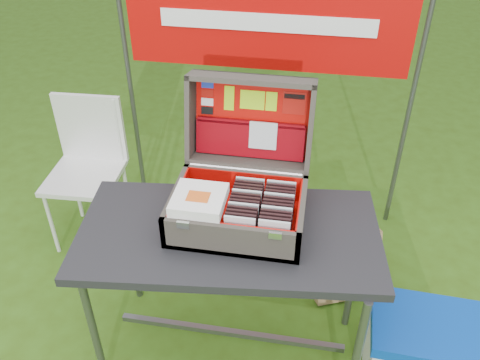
% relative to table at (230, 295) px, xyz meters
% --- Properties ---
extents(ground, '(80.00, 80.00, 0.00)m').
position_rel_table_xyz_m(ground, '(-0.01, 0.08, -0.40)').
color(ground, '#314F10').
rests_on(ground, ground).
extents(table, '(1.34, 0.77, 0.80)m').
position_rel_table_xyz_m(table, '(0.00, 0.00, 0.00)').
color(table, black).
rests_on(table, ground).
extents(table_top, '(1.34, 0.77, 0.04)m').
position_rel_table_xyz_m(table_top, '(0.00, 0.00, 0.38)').
color(table_top, black).
rests_on(table_top, ground).
extents(table_leg_fl, '(0.04, 0.04, 0.76)m').
position_rel_table_xyz_m(table_leg_fl, '(-0.58, -0.26, -0.02)').
color(table_leg_fl, '#59595B').
rests_on(table_leg_fl, ground).
extents(table_leg_bl, '(0.04, 0.04, 0.76)m').
position_rel_table_xyz_m(table_leg_bl, '(-0.58, 0.26, -0.02)').
color(table_leg_bl, '#59595B').
rests_on(table_leg_bl, ground).
extents(table_leg_br, '(0.04, 0.04, 0.76)m').
position_rel_table_xyz_m(table_leg_br, '(0.58, 0.26, -0.02)').
color(table_leg_br, '#59595B').
rests_on(table_leg_br, ground).
extents(table_brace, '(1.13, 0.03, 0.03)m').
position_rel_table_xyz_m(table_brace, '(0.00, -0.00, -0.28)').
color(table_brace, '#59595B').
rests_on(table_brace, ground).
extents(suitcase, '(0.56, 0.56, 0.52)m').
position_rel_table_xyz_m(suitcase, '(0.03, 0.11, 0.66)').
color(suitcase, '#464239').
rests_on(suitcase, table).
extents(suitcase_base_bottom, '(0.56, 0.40, 0.02)m').
position_rel_table_xyz_m(suitcase_base_bottom, '(0.03, 0.05, 0.41)').
color(suitcase_base_bottom, '#464239').
rests_on(suitcase_base_bottom, table_top).
extents(suitcase_base_wall_front, '(0.56, 0.02, 0.15)m').
position_rel_table_xyz_m(suitcase_base_wall_front, '(0.03, -0.14, 0.47)').
color(suitcase_base_wall_front, '#464239').
rests_on(suitcase_base_wall_front, table_top).
extents(suitcase_base_wall_back, '(0.56, 0.02, 0.15)m').
position_rel_table_xyz_m(suitcase_base_wall_back, '(0.03, 0.23, 0.47)').
color(suitcase_base_wall_back, '#464239').
rests_on(suitcase_base_wall_back, table_top).
extents(suitcase_base_wall_left, '(0.02, 0.40, 0.15)m').
position_rel_table_xyz_m(suitcase_base_wall_left, '(-0.24, 0.05, 0.47)').
color(suitcase_base_wall_left, '#464239').
rests_on(suitcase_base_wall_left, table_top).
extents(suitcase_base_wall_right, '(0.02, 0.40, 0.15)m').
position_rel_table_xyz_m(suitcase_base_wall_right, '(0.30, 0.05, 0.47)').
color(suitcase_base_wall_right, '#464239').
rests_on(suitcase_base_wall_right, table_top).
extents(suitcase_liner_floor, '(0.51, 0.35, 0.01)m').
position_rel_table_xyz_m(suitcase_liner_floor, '(0.03, 0.05, 0.42)').
color(suitcase_liner_floor, '#D40304').
rests_on(suitcase_liner_floor, suitcase_base_bottom).
extents(suitcase_latch_left, '(0.05, 0.01, 0.03)m').
position_rel_table_xyz_m(suitcase_latch_left, '(-0.15, -0.15, 0.54)').
color(suitcase_latch_left, silver).
rests_on(suitcase_latch_left, suitcase_base_wall_front).
extents(suitcase_latch_right, '(0.05, 0.01, 0.03)m').
position_rel_table_xyz_m(suitcase_latch_right, '(0.21, -0.15, 0.54)').
color(suitcase_latch_right, silver).
rests_on(suitcase_latch_right, suitcase_base_wall_front).
extents(suitcase_hinge, '(0.50, 0.02, 0.02)m').
position_rel_table_xyz_m(suitcase_hinge, '(0.03, 0.25, 0.55)').
color(suitcase_hinge, silver).
rests_on(suitcase_hinge, suitcase_base_wall_back).
extents(suitcase_lid_back, '(0.56, 0.11, 0.39)m').
position_rel_table_xyz_m(suitcase_lid_back, '(0.03, 0.42, 0.71)').
color(suitcase_lid_back, '#464239').
rests_on(suitcase_lid_back, suitcase_base_wall_back).
extents(suitcase_lid_rim_far, '(0.56, 0.15, 0.05)m').
position_rel_table_xyz_m(suitcase_lid_rim_far, '(0.03, 0.40, 0.91)').
color(suitcase_lid_rim_far, '#464239').
rests_on(suitcase_lid_rim_far, suitcase_lid_back).
extents(suitcase_lid_rim_near, '(0.56, 0.15, 0.05)m').
position_rel_table_xyz_m(suitcase_lid_rim_near, '(0.03, 0.32, 0.54)').
color(suitcase_lid_rim_near, '#464239').
rests_on(suitcase_lid_rim_near, suitcase_lid_back).
extents(suitcase_lid_rim_left, '(0.02, 0.23, 0.42)m').
position_rel_table_xyz_m(suitcase_lid_rim_left, '(-0.24, 0.36, 0.73)').
color(suitcase_lid_rim_left, '#464239').
rests_on(suitcase_lid_rim_left, suitcase_lid_back).
extents(suitcase_lid_rim_right, '(0.02, 0.23, 0.42)m').
position_rel_table_xyz_m(suitcase_lid_rim_right, '(0.30, 0.36, 0.73)').
color(suitcase_lid_rim_right, '#464239').
rests_on(suitcase_lid_rim_right, suitcase_lid_back).
extents(suitcase_lid_liner, '(0.51, 0.08, 0.34)m').
position_rel_table_xyz_m(suitcase_lid_liner, '(0.03, 0.41, 0.72)').
color(suitcase_lid_liner, '#D40304').
rests_on(suitcase_lid_liner, suitcase_lid_back).
extents(suitcase_liner_wall_front, '(0.51, 0.01, 0.13)m').
position_rel_table_xyz_m(suitcase_liner_wall_front, '(0.03, -0.13, 0.48)').
color(suitcase_liner_wall_front, '#D40304').
rests_on(suitcase_liner_wall_front, suitcase_base_bottom).
extents(suitcase_liner_wall_back, '(0.51, 0.01, 0.13)m').
position_rel_table_xyz_m(suitcase_liner_wall_back, '(0.03, 0.22, 0.48)').
color(suitcase_liner_wall_back, '#D40304').
rests_on(suitcase_liner_wall_back, suitcase_base_bottom).
extents(suitcase_liner_wall_left, '(0.01, 0.35, 0.13)m').
position_rel_table_xyz_m(suitcase_liner_wall_left, '(-0.22, 0.05, 0.48)').
color(suitcase_liner_wall_left, '#D40304').
rests_on(suitcase_liner_wall_left, suitcase_base_bottom).
extents(suitcase_liner_wall_right, '(0.01, 0.35, 0.13)m').
position_rel_table_xyz_m(suitcase_liner_wall_right, '(0.28, 0.05, 0.48)').
color(suitcase_liner_wall_right, '#D40304').
rests_on(suitcase_liner_wall_right, suitcase_base_bottom).
extents(suitcase_lid_pocket, '(0.49, 0.07, 0.16)m').
position_rel_table_xyz_m(suitcase_lid_pocket, '(0.03, 0.37, 0.63)').
color(suitcase_lid_pocket, '#74020A').
rests_on(suitcase_lid_pocket, suitcase_lid_liner).
extents(suitcase_pocket_edge, '(0.48, 0.02, 0.02)m').
position_rel_table_xyz_m(suitcase_pocket_edge, '(0.03, 0.38, 0.71)').
color(suitcase_pocket_edge, '#74020A').
rests_on(suitcase_pocket_edge, suitcase_lid_pocket).
extents(suitcase_pocket_cd, '(0.12, 0.04, 0.12)m').
position_rel_table_xyz_m(suitcase_pocket_cd, '(0.09, 0.36, 0.66)').
color(suitcase_pocket_cd, silver).
rests_on(suitcase_pocket_cd, suitcase_lid_pocket).
extents(lid_sticker_cc_a, '(0.05, 0.01, 0.03)m').
position_rel_table_xyz_m(lid_sticker_cc_a, '(-0.17, 0.44, 0.86)').
color(lid_sticker_cc_a, '#1933B2').
rests_on(lid_sticker_cc_a, suitcase_lid_liner).
extents(lid_sticker_cc_b, '(0.05, 0.01, 0.03)m').
position_rel_table_xyz_m(lid_sticker_cc_b, '(-0.17, 0.43, 0.82)').
color(lid_sticker_cc_b, '#A10D06').
rests_on(lid_sticker_cc_b, suitcase_lid_liner).
extents(lid_sticker_cc_c, '(0.05, 0.01, 0.03)m').
position_rel_table_xyz_m(lid_sticker_cc_c, '(-0.17, 0.42, 0.78)').
color(lid_sticker_cc_c, white).
rests_on(lid_sticker_cc_c, suitcase_lid_liner).
extents(lid_sticker_cc_d, '(0.05, 0.01, 0.03)m').
position_rel_table_xyz_m(lid_sticker_cc_d, '(-0.17, 0.41, 0.74)').
color(lid_sticker_cc_d, black).
rests_on(lid_sticker_cc_d, suitcase_lid_liner).
extents(lid_card_neon_tall, '(0.04, 0.03, 0.11)m').
position_rel_table_xyz_m(lid_card_neon_tall, '(-0.07, 0.42, 0.80)').
color(lid_card_neon_tall, '#A7E50F').
rests_on(lid_card_neon_tall, suitcase_lid_liner).
extents(lid_card_neon_main, '(0.11, 0.02, 0.08)m').
position_rel_table_xyz_m(lid_card_neon_main, '(0.03, 0.42, 0.80)').
color(lid_card_neon_main, '#A7E50F').
rests_on(lid_card_neon_main, suitcase_lid_liner).
extents(lid_card_neon_small, '(0.05, 0.02, 0.08)m').
position_rel_table_xyz_m(lid_card_neon_small, '(0.11, 0.42, 0.80)').
color(lid_card_neon_small, '#A7E50F').
rests_on(lid_card_neon_small, suitcase_lid_liner).
extents(lid_sticker_band, '(0.10, 0.02, 0.10)m').
position_rel_table_xyz_m(lid_sticker_band, '(0.21, 0.42, 0.80)').
color(lid_sticker_band, '#A10D06').
rests_on(lid_sticker_band, suitcase_lid_liner).
extents(lid_sticker_band_bar, '(0.09, 0.01, 0.02)m').
position_rel_table_xyz_m(lid_sticker_band_bar, '(0.21, 0.43, 0.83)').
color(lid_sticker_band_bar, black).
rests_on(lid_sticker_band_bar, suitcase_lid_liner).
extents(cd_left_0, '(0.12, 0.01, 0.14)m').
position_rel_table_xyz_m(cd_left_0, '(0.07, -0.11, 0.50)').
color(cd_left_0, silver).
rests_on(cd_left_0, suitcase_liner_floor).
extents(cd_left_1, '(0.12, 0.01, 0.14)m').
position_rel_table_xyz_m(cd_left_1, '(0.07, -0.08, 0.50)').
color(cd_left_1, black).
rests_on(cd_left_1, suitcase_liner_floor).
extents(cd_left_2, '(0.12, 0.01, 0.14)m').
position_rel_table_xyz_m(cd_left_2, '(0.07, -0.06, 0.50)').
color(cd_left_2, black).
rests_on(cd_left_2, suitcase_liner_floor).
extents(cd_left_3, '(0.12, 0.01, 0.14)m').
position_rel_table_xyz_m(cd_left_3, '(0.07, -0.04, 0.50)').
color(cd_left_3, black).
rests_on(cd_left_3, suitcase_liner_floor).
extents(cd_left_4, '(0.12, 0.01, 0.14)m').
position_rel_table_xyz_m(cd_left_4, '(0.07, -0.02, 0.50)').
color(cd_left_4, silver).
rests_on(cd_left_4, suitcase_liner_floor).
extents(cd_left_5, '(0.12, 0.01, 0.14)m').
position_rel_table_xyz_m(cd_left_5, '(0.07, 0.00, 0.50)').
color(cd_left_5, black).
rests_on(cd_left_5, suitcase_liner_floor).
extents(cd_left_6, '(0.12, 0.01, 0.14)m').
position_rel_table_xyz_m(cd_left_6, '(0.07, 0.03, 0.50)').
color(cd_left_6, black).
rests_on(cd_left_6, suitcase_liner_floor).
extents(cd_left_7, '(0.12, 0.01, 0.14)m').
position_rel_table_xyz_m(cd_left_7, '(0.07, 0.05, 0.50)').
color(cd_left_7, black).
rests_on(cd_left_7, suitcase_liner_floor).
extents(cd_left_8, '(0.12, 0.01, 0.14)m').
position_rel_table_xyz_m(cd_left_8, '(0.07, 0.07, 0.50)').
color(cd_left_8, silver).
rests_on(cd_left_8, suitcase_liner_floor).
extents(cd_left_9, '(0.12, 0.01, 0.14)m').
position_rel_table_xyz_m(cd_left_9, '(0.07, 0.09, 0.50)').
color(cd_left_9, black).
rests_on(cd_left_9, suitcase_liner_floor).
extents(cd_left_10, '(0.12, 0.01, 0.14)m').
position_rel_table_xyz_m(cd_left_10, '(0.07, 0.11, 0.50)').
color(cd_left_10, black).
rests_on(cd_left_10, suitcase_liner_floor).
extents(cd_left_11, '(0.12, 0.01, 0.14)m').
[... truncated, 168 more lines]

